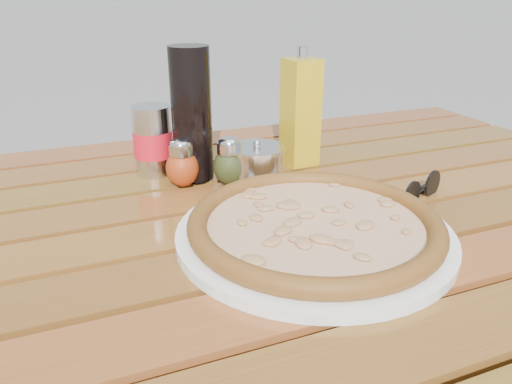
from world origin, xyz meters
name	(u,v)px	position (x,y,z in m)	size (l,w,h in m)	color
table	(261,262)	(0.00, 0.00, 0.67)	(1.40, 0.90, 0.75)	#391F0C
plate	(314,234)	(0.04, -0.09, 0.76)	(0.36, 0.36, 0.01)	white
pizza	(315,223)	(0.04, -0.09, 0.77)	(0.44, 0.44, 0.03)	beige
pepper_shaker	(182,163)	(-0.07, 0.16, 0.79)	(0.06, 0.06, 0.08)	#B23C14
oregano_shaker	(230,162)	(0.00, 0.14, 0.79)	(0.06, 0.06, 0.08)	#363F19
dark_bottle	(192,115)	(-0.05, 0.19, 0.86)	(0.07, 0.07, 0.22)	black
soda_can	(153,141)	(-0.11, 0.23, 0.81)	(0.08, 0.08, 0.12)	silver
olive_oil_cruet	(301,112)	(0.15, 0.18, 0.85)	(0.06, 0.06, 0.21)	gold
parmesan_tin	(257,163)	(0.05, 0.13, 0.78)	(0.10, 0.10, 0.07)	silver
sunglasses	(421,190)	(0.25, -0.04, 0.77)	(0.11, 0.06, 0.04)	black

